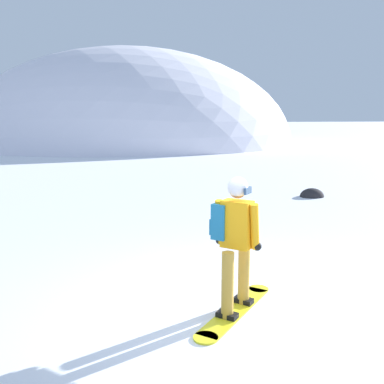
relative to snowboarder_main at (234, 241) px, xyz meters
name	(u,v)px	position (x,y,z in m)	size (l,w,h in m)	color
ground_plane	(255,313)	(0.24, -0.12, -0.92)	(300.00, 300.00, 0.00)	white
ridge_peak_main	(131,144)	(1.67, 33.16, -0.92)	(28.01, 25.21, 16.15)	white
snowboarder_main	(234,241)	(0.00, 0.00, 0.00)	(1.35, 1.41, 1.71)	yellow
rock_mid	(312,197)	(4.79, 6.80, -0.92)	(0.74, 0.63, 0.52)	#282628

